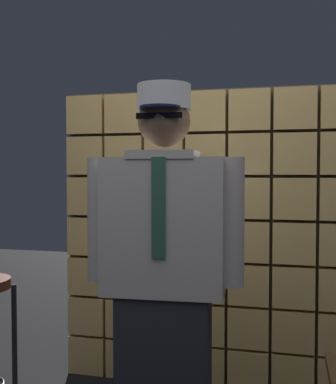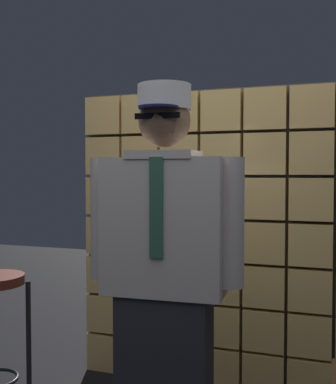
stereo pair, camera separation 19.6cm
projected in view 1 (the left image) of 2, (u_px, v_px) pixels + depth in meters
The scene contains 2 objects.
glass_block_wall at pixel (206, 240), 3.02m from camera, with size 1.88×0.10×1.88m.
standing_person at pixel (164, 277), 2.06m from camera, with size 0.68×0.30×1.71m.
Camera 1 is at (0.50, -1.51, 1.34)m, focal length 45.10 mm.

